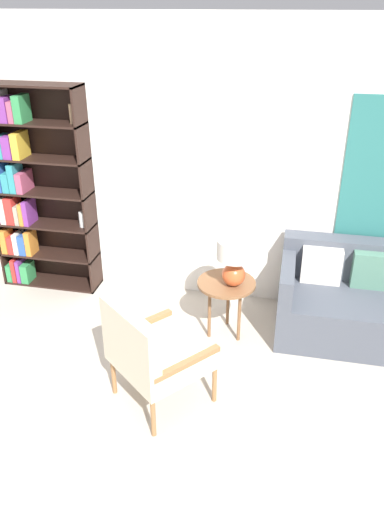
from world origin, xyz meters
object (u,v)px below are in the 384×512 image
object	(u,v)px
bookshelf	(27,187)
armchair	(149,351)
couch	(369,303)
table_lamp	(234,258)
side_table	(226,288)

from	to	relation	value
bookshelf	armchair	size ratio (longest dim) A/B	2.34
bookshelf	armchair	xyz separation A→B (m)	(1.70, -1.56, -0.58)
couch	table_lamp	size ratio (longest dim) A/B	3.71
table_lamp	bookshelf	bearing A→B (deg)	165.30
armchair	couch	bearing A→B (deg)	37.60
bookshelf	table_lamp	distance (m)	2.28
armchair	couch	xyz separation A→B (m)	(1.69, 1.30, -0.18)
armchair	table_lamp	distance (m)	1.14
armchair	side_table	world-z (taller)	armchair
bookshelf	couch	distance (m)	3.49
bookshelf	table_lamp	bearing A→B (deg)	-14.70
bookshelf	couch	bearing A→B (deg)	-4.33
side_table	table_lamp	xyz separation A→B (m)	(0.06, -0.03, 0.33)
couch	table_lamp	world-z (taller)	table_lamp
armchair	side_table	xyz separation A→B (m)	(0.42, 1.02, -0.01)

